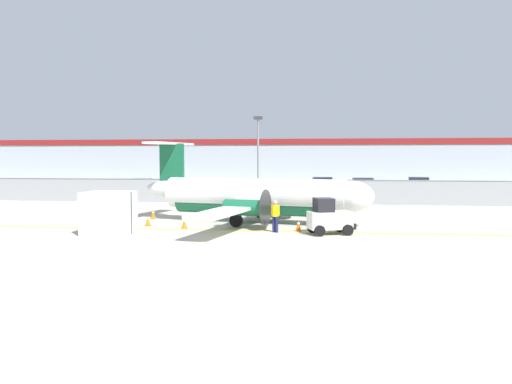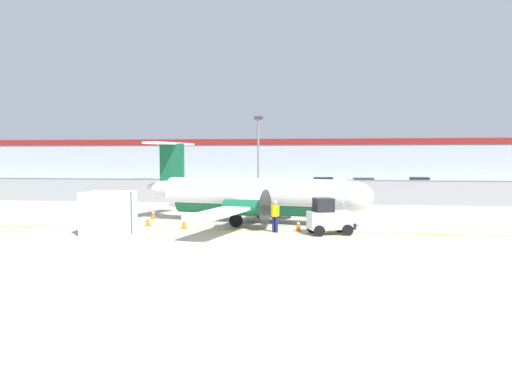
{
  "view_description": "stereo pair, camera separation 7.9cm",
  "coord_description": "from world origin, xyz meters",
  "px_view_note": "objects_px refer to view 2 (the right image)",
  "views": [
    {
      "loc": [
        4.01,
        -24.44,
        3.98
      ],
      "look_at": [
        0.11,
        6.49,
        1.8
      ],
      "focal_mm": 35.0,
      "sensor_mm": 36.0,
      "label": 1
    },
    {
      "loc": [
        4.08,
        -24.43,
        3.98
      ],
      "look_at": [
        0.11,
        6.49,
        1.8
      ],
      "focal_mm": 35.0,
      "sensor_mm": 36.0,
      "label": 2
    }
  ],
  "objects_px": {
    "traffic_cone_far_right": "(153,214)",
    "traffic_cone_near_right": "(148,220)",
    "cargo_container": "(109,213)",
    "parked_car_6": "(418,184)",
    "baggage_tug": "(329,218)",
    "apron_light_pole": "(258,153)",
    "parked_car_3": "(281,187)",
    "traffic_cone_far_left": "(184,223)",
    "parked_car_5": "(362,185)",
    "parked_car_4": "(324,184)",
    "parked_car_1": "(180,187)",
    "commuter_airplane": "(258,196)",
    "parked_car_0": "(142,186)",
    "ground_crew_worker": "(275,215)",
    "parked_car_2": "(234,188)",
    "traffic_cone_near_left": "(298,225)"
  },
  "relations": [
    {
      "from": "parked_car_2",
      "to": "traffic_cone_far_left",
      "type": "bearing_deg",
      "value": -89.35
    },
    {
      "from": "commuter_airplane",
      "to": "parked_car_3",
      "type": "relative_size",
      "value": 3.72
    },
    {
      "from": "commuter_airplane",
      "to": "traffic_cone_far_left",
      "type": "xyz_separation_m",
      "value": [
        -3.8,
        -2.91,
        -1.29
      ]
    },
    {
      "from": "traffic_cone_far_left",
      "to": "parked_car_4",
      "type": "distance_m",
      "value": 32.17
    },
    {
      "from": "baggage_tug",
      "to": "commuter_airplane",
      "type": "bearing_deg",
      "value": 117.91
    },
    {
      "from": "traffic_cone_near_left",
      "to": "parked_car_4",
      "type": "distance_m",
      "value": 31.43
    },
    {
      "from": "parked_car_5",
      "to": "ground_crew_worker",
      "type": "bearing_deg",
      "value": 75.25
    },
    {
      "from": "parked_car_0",
      "to": "cargo_container",
      "type": "bearing_deg",
      "value": -78.67
    },
    {
      "from": "parked_car_3",
      "to": "apron_light_pole",
      "type": "relative_size",
      "value": 0.59
    },
    {
      "from": "commuter_airplane",
      "to": "cargo_container",
      "type": "distance_m",
      "value": 8.93
    },
    {
      "from": "traffic_cone_far_right",
      "to": "parked_car_3",
      "type": "relative_size",
      "value": 0.15
    },
    {
      "from": "cargo_container",
      "to": "parked_car_1",
      "type": "xyz_separation_m",
      "value": [
        -3.66,
        26.21,
        -0.21
      ]
    },
    {
      "from": "baggage_tug",
      "to": "apron_light_pole",
      "type": "bearing_deg",
      "value": 92.52
    },
    {
      "from": "traffic_cone_near_left",
      "to": "parked_car_0",
      "type": "bearing_deg",
      "value": 125.53
    },
    {
      "from": "parked_car_1",
      "to": "cargo_container",
      "type": "bearing_deg",
      "value": -82.67
    },
    {
      "from": "traffic_cone_far_left",
      "to": "baggage_tug",
      "type": "bearing_deg",
      "value": -7.95
    },
    {
      "from": "parked_car_3",
      "to": "parked_car_5",
      "type": "bearing_deg",
      "value": 27.02
    },
    {
      "from": "ground_crew_worker",
      "to": "parked_car_3",
      "type": "bearing_deg",
      "value": 37.26
    },
    {
      "from": "traffic_cone_far_right",
      "to": "traffic_cone_near_right",
      "type": "bearing_deg",
      "value": -76.18
    },
    {
      "from": "commuter_airplane",
      "to": "baggage_tug",
      "type": "relative_size",
      "value": 6.25
    },
    {
      "from": "traffic_cone_near_right",
      "to": "traffic_cone_far_left",
      "type": "height_order",
      "value": "same"
    },
    {
      "from": "traffic_cone_far_left",
      "to": "parked_car_5",
      "type": "distance_m",
      "value": 31.91
    },
    {
      "from": "traffic_cone_near_left",
      "to": "parked_car_1",
      "type": "distance_m",
      "value": 27.51
    },
    {
      "from": "parked_car_1",
      "to": "parked_car_5",
      "type": "xyz_separation_m",
      "value": [
        19.2,
        5.69,
        0.0
      ]
    },
    {
      "from": "traffic_cone_far_right",
      "to": "traffic_cone_far_left",
      "type": "bearing_deg",
      "value": -51.81
    },
    {
      "from": "cargo_container",
      "to": "parked_car_6",
      "type": "height_order",
      "value": "cargo_container"
    },
    {
      "from": "traffic_cone_far_left",
      "to": "parked_car_5",
      "type": "height_order",
      "value": "parked_car_5"
    },
    {
      "from": "baggage_tug",
      "to": "parked_car_6",
      "type": "height_order",
      "value": "baggage_tug"
    },
    {
      "from": "baggage_tug",
      "to": "traffic_cone_far_right",
      "type": "distance_m",
      "value": 12.33
    },
    {
      "from": "ground_crew_worker",
      "to": "traffic_cone_far_right",
      "type": "bearing_deg",
      "value": 93.13
    },
    {
      "from": "cargo_container",
      "to": "traffic_cone_near_right",
      "type": "height_order",
      "value": "cargo_container"
    },
    {
      "from": "baggage_tug",
      "to": "parked_car_5",
      "type": "distance_m",
      "value": 30.88
    },
    {
      "from": "commuter_airplane",
      "to": "apron_light_pole",
      "type": "bearing_deg",
      "value": 109.05
    },
    {
      "from": "parked_car_0",
      "to": "parked_car_1",
      "type": "relative_size",
      "value": 1.03
    },
    {
      "from": "parked_car_3",
      "to": "cargo_container",
      "type": "bearing_deg",
      "value": -107.93
    },
    {
      "from": "ground_crew_worker",
      "to": "traffic_cone_near_right",
      "type": "relative_size",
      "value": 2.66
    },
    {
      "from": "traffic_cone_far_left",
      "to": "traffic_cone_near_left",
      "type": "bearing_deg",
      "value": -2.0
    },
    {
      "from": "cargo_container",
      "to": "traffic_cone_near_right",
      "type": "distance_m",
      "value": 3.4
    },
    {
      "from": "commuter_airplane",
      "to": "parked_car_1",
      "type": "relative_size",
      "value": 3.79
    },
    {
      "from": "traffic_cone_far_left",
      "to": "parked_car_3",
      "type": "relative_size",
      "value": 0.15
    },
    {
      "from": "traffic_cone_far_left",
      "to": "parked_car_4",
      "type": "relative_size",
      "value": 0.15
    },
    {
      "from": "traffic_cone_far_right",
      "to": "parked_car_3",
      "type": "height_order",
      "value": "parked_car_3"
    },
    {
      "from": "parked_car_3",
      "to": "parked_car_0",
      "type": "bearing_deg",
      "value": 173.87
    },
    {
      "from": "ground_crew_worker",
      "to": "parked_car_5",
      "type": "bearing_deg",
      "value": 20.42
    },
    {
      "from": "parked_car_1",
      "to": "parked_car_2",
      "type": "bearing_deg",
      "value": -7.6
    },
    {
      "from": "commuter_airplane",
      "to": "parked_car_5",
      "type": "height_order",
      "value": "commuter_airplane"
    },
    {
      "from": "traffic_cone_far_left",
      "to": "parked_car_2",
      "type": "xyz_separation_m",
      "value": [
        -1.19,
        23.08,
        0.58
      ]
    },
    {
      "from": "baggage_tug",
      "to": "parked_car_3",
      "type": "distance_m",
      "value": 25.85
    },
    {
      "from": "traffic_cone_near_left",
      "to": "parked_car_2",
      "type": "bearing_deg",
      "value": 108.01
    },
    {
      "from": "parked_car_5",
      "to": "parked_car_4",
      "type": "bearing_deg",
      "value": -23.49
    }
  ]
}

